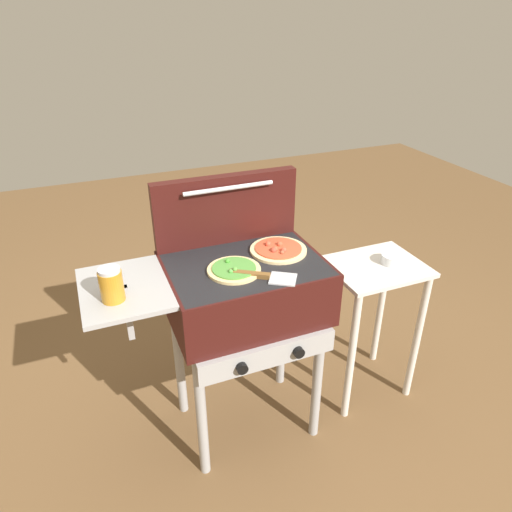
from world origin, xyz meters
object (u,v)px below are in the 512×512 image
object	(u,v)px
pizza_veggie	(234,269)
topping_bowl_near	(393,259)
pizza_pepperoni	(278,249)
sauce_jar	(111,285)
spatula	(263,276)
grill	(242,294)
prep_table	(371,303)

from	to	relation	value
pizza_veggie	topping_bowl_near	bearing A→B (deg)	2.59
pizza_pepperoni	sauce_jar	bearing A→B (deg)	-170.86
sauce_jar	topping_bowl_near	distance (m)	1.28
pizza_pepperoni	sauce_jar	size ratio (longest dim) A/B	1.90
topping_bowl_near	spatula	bearing A→B (deg)	-170.04
grill	sauce_jar	distance (m)	0.56
grill	prep_table	size ratio (longest dim) A/B	1.29
prep_table	topping_bowl_near	bearing A→B (deg)	-9.53
grill	sauce_jar	world-z (taller)	sauce_jar
sauce_jar	prep_table	world-z (taller)	sauce_jar
grill	sauce_jar	size ratio (longest dim) A/B	7.57
spatula	topping_bowl_near	world-z (taller)	spatula
pizza_veggie	topping_bowl_near	size ratio (longest dim) A/B	1.96
sauce_jar	topping_bowl_near	world-z (taller)	sauce_jar
spatula	prep_table	size ratio (longest dim) A/B	0.33
spatula	pizza_veggie	bearing A→B (deg)	134.10
pizza_veggie	spatula	world-z (taller)	pizza_veggie
pizza_pepperoni	sauce_jar	world-z (taller)	sauce_jar
spatula	topping_bowl_near	bearing A→B (deg)	9.96
grill	prep_table	distance (m)	0.71
sauce_jar	prep_table	distance (m)	1.26
pizza_veggie	pizza_pepperoni	xyz separation A→B (m)	(0.23, 0.09, 0.00)
prep_table	topping_bowl_near	xyz separation A→B (m)	(0.08, -0.01, 0.23)
grill	topping_bowl_near	distance (m)	0.75
pizza_pepperoni	spatula	size ratio (longest dim) A/B	0.96
pizza_veggie	grill	bearing A→B (deg)	42.25
sauce_jar	topping_bowl_near	size ratio (longest dim) A/B	1.18
pizza_veggie	spatula	size ratio (longest dim) A/B	0.85
grill	spatula	world-z (taller)	spatula
prep_table	grill	bearing A→B (deg)	-179.63
pizza_veggie	sauce_jar	size ratio (longest dim) A/B	1.66
grill	spatula	xyz separation A→B (m)	(0.04, -0.13, 0.15)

